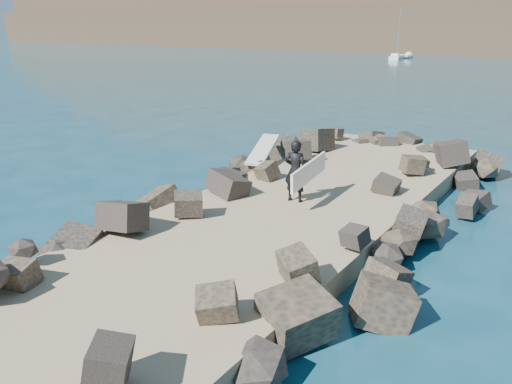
% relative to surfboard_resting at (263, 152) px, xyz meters
% --- Properties ---
extents(ground, '(800.00, 800.00, 0.00)m').
position_rel_surfboard_resting_xyz_m(ground, '(3.25, -4.13, -1.04)').
color(ground, '#0F384C').
rests_on(ground, ground).
extents(jetty, '(6.00, 26.00, 0.60)m').
position_rel_surfboard_resting_xyz_m(jetty, '(3.25, -6.13, -0.74)').
color(jetty, '#8C7759').
rests_on(jetty, ground).
extents(riprap_left, '(2.60, 22.00, 1.00)m').
position_rel_surfboard_resting_xyz_m(riprap_left, '(0.35, -5.63, -0.54)').
color(riprap_left, black).
rests_on(riprap_left, ground).
extents(riprap_right, '(2.60, 22.00, 1.00)m').
position_rel_surfboard_resting_xyz_m(riprap_right, '(6.15, -5.63, -0.54)').
color(riprap_right, black).
rests_on(riprap_right, ground).
extents(surfboard_resting, '(1.46, 2.70, 0.09)m').
position_rel_surfboard_resting_xyz_m(surfboard_resting, '(0.00, 0.00, 0.00)').
color(surfboard_resting, beige).
rests_on(surfboard_resting, riprap_left).
extents(surfer_with_board, '(0.96, 2.31, 1.86)m').
position_rel_surfboard_resting_xyz_m(surfer_with_board, '(3.21, -2.95, 0.49)').
color(surfer_with_board, black).
rests_on(surfer_with_board, jetty).
extents(sailboat_e, '(2.86, 7.32, 8.62)m').
position_rel_surfboard_resting_xyz_m(sailboat_e, '(-20.15, 70.72, -0.70)').
color(sailboat_e, white).
rests_on(sailboat_e, ground).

